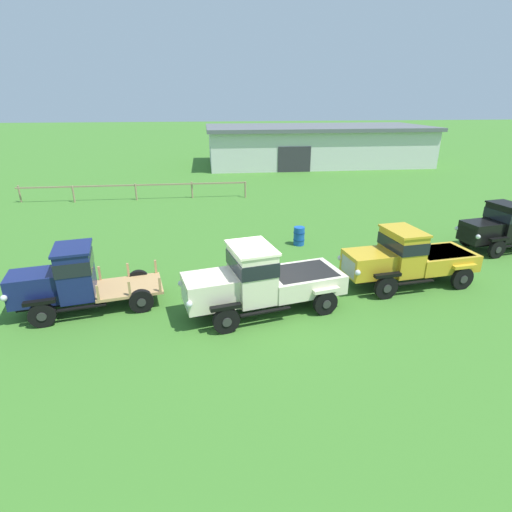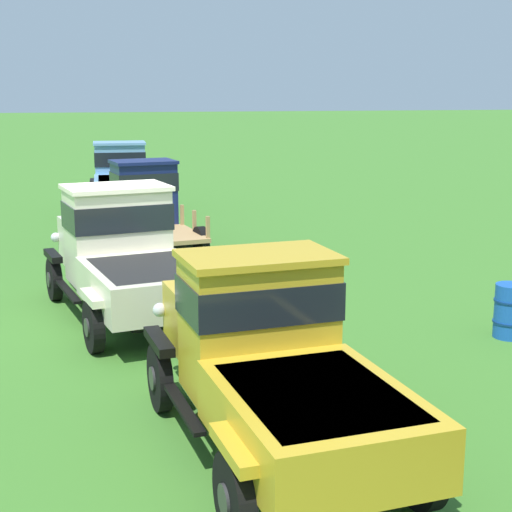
{
  "view_description": "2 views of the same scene",
  "coord_description": "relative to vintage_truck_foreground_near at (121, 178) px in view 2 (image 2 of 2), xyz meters",
  "views": [
    {
      "loc": [
        -1.53,
        -11.79,
        6.68
      ],
      "look_at": [
        0.25,
        2.47,
        1.0
      ],
      "focal_mm": 28.0,
      "sensor_mm": 36.0,
      "label": 1
    },
    {
      "loc": [
        14.12,
        -0.47,
        4.06
      ],
      "look_at": [
        0.25,
        2.47,
        1.0
      ],
      "focal_mm": 55.0,
      "sensor_mm": 36.0,
      "label": 2
    }
  ],
  "objects": [
    {
      "name": "oil_drum_beside_row",
      "position": [
        14.66,
        5.72,
        -0.69
      ],
      "size": [
        0.55,
        0.55,
        0.9
      ],
      "color": "#1951B2",
      "rests_on": "ground"
    },
    {
      "name": "ground_plane",
      "position": [
        11.83,
        -0.49,
        -1.14
      ],
      "size": [
        240.0,
        240.0,
        0.0
      ],
      "primitive_type": "plane",
      "color": "#3D7528"
    },
    {
      "name": "vintage_truck_midrow_center",
      "position": [
        11.91,
        -0.46,
        -0.0
      ],
      "size": [
        5.63,
        3.05,
        2.33
      ],
      "color": "black",
      "rests_on": "ground"
    },
    {
      "name": "vintage_truck_second_in_line",
      "position": [
        5.7,
        0.32,
        0.0
      ],
      "size": [
        5.02,
        2.59,
        2.25
      ],
      "color": "black",
      "rests_on": "ground"
    },
    {
      "name": "vintage_truck_far_side",
      "position": [
        17.72,
        0.9,
        -0.05
      ],
      "size": [
        5.31,
        2.59,
        2.21
      ],
      "color": "black",
      "rests_on": "ground"
    },
    {
      "name": "vintage_truck_foreground_near",
      "position": [
        0.0,
        0.0,
        0.0
      ],
      "size": [
        5.06,
        2.13,
        2.31
      ],
      "color": "black",
      "rests_on": "ground"
    }
  ]
}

